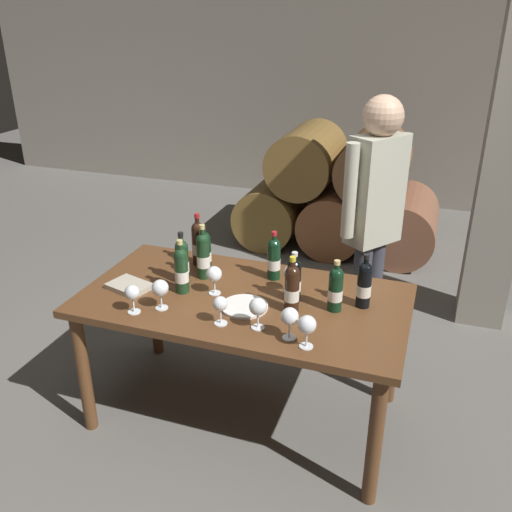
% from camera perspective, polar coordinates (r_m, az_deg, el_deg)
% --- Properties ---
extents(ground_plane, '(14.00, 14.00, 0.00)m').
position_cam_1_polar(ground_plane, '(3.30, -1.18, -15.94)').
color(ground_plane, '#66635E').
extents(cellar_back_wall, '(10.00, 0.24, 2.80)m').
position_cam_1_polar(cellar_back_wall, '(6.66, 11.88, 17.55)').
color(cellar_back_wall, gray).
rests_on(cellar_back_wall, ground_plane).
extents(barrel_stack, '(1.86, 0.90, 1.15)m').
position_cam_1_polar(barrel_stack, '(5.29, 8.58, 6.29)').
color(barrel_stack, brown).
rests_on(barrel_stack, ground_plane).
extents(stone_pillar, '(0.32, 0.32, 2.60)m').
position_cam_1_polar(stone_pillar, '(4.07, 24.93, 10.29)').
color(stone_pillar, gray).
rests_on(stone_pillar, ground_plane).
extents(dining_table, '(1.70, 0.90, 0.76)m').
position_cam_1_polar(dining_table, '(2.91, -1.29, -5.86)').
color(dining_table, brown).
rests_on(dining_table, ground_plane).
extents(wine_bottle_0, '(0.07, 0.07, 0.30)m').
position_cam_1_polar(wine_bottle_0, '(2.69, 3.77, -3.36)').
color(wine_bottle_0, black).
rests_on(wine_bottle_0, dining_table).
extents(wine_bottle_1, '(0.07, 0.07, 0.28)m').
position_cam_1_polar(wine_bottle_1, '(3.01, 1.88, -0.24)').
color(wine_bottle_1, black).
rests_on(wine_bottle_1, dining_table).
extents(wine_bottle_2, '(0.07, 0.07, 0.29)m').
position_cam_1_polar(wine_bottle_2, '(2.78, 11.21, -2.88)').
color(wine_bottle_2, black).
rests_on(wine_bottle_2, dining_table).
extents(wine_bottle_3, '(0.07, 0.07, 0.27)m').
position_cam_1_polar(wine_bottle_3, '(2.79, 3.98, -2.46)').
color(wine_bottle_3, black).
rests_on(wine_bottle_3, dining_table).
extents(wine_bottle_4, '(0.07, 0.07, 0.31)m').
position_cam_1_polar(wine_bottle_4, '(3.03, -5.52, 0.09)').
color(wine_bottle_4, '#19381E').
rests_on(wine_bottle_4, dining_table).
extents(wine_bottle_5, '(0.07, 0.07, 0.29)m').
position_cam_1_polar(wine_bottle_5, '(3.00, -7.71, -0.50)').
color(wine_bottle_5, '#19381E').
rests_on(wine_bottle_5, dining_table).
extents(wine_bottle_6, '(0.07, 0.07, 0.27)m').
position_cam_1_polar(wine_bottle_6, '(3.12, -5.35, 0.54)').
color(wine_bottle_6, black).
rests_on(wine_bottle_6, dining_table).
extents(wine_bottle_7, '(0.07, 0.07, 0.30)m').
position_cam_1_polar(wine_bottle_7, '(2.89, -7.78, -1.44)').
color(wine_bottle_7, '#19381E').
rests_on(wine_bottle_7, dining_table).
extents(wine_bottle_8, '(0.07, 0.07, 0.31)m').
position_cam_1_polar(wine_bottle_8, '(3.19, -6.05, 1.37)').
color(wine_bottle_8, black).
rests_on(wine_bottle_8, dining_table).
extents(wine_bottle_9, '(0.07, 0.07, 0.27)m').
position_cam_1_polar(wine_bottle_9, '(2.72, 8.29, -3.38)').
color(wine_bottle_9, black).
rests_on(wine_bottle_9, dining_table).
extents(wine_glass_0, '(0.08, 0.08, 0.16)m').
position_cam_1_polar(wine_glass_0, '(2.75, -9.95, -3.37)').
color(wine_glass_0, white).
rests_on(wine_glass_0, dining_table).
extents(wine_glass_1, '(0.07, 0.07, 0.15)m').
position_cam_1_polar(wine_glass_1, '(2.75, -12.77, -3.83)').
color(wine_glass_1, white).
rests_on(wine_glass_1, dining_table).
extents(wine_glass_2, '(0.08, 0.08, 0.15)m').
position_cam_1_polar(wine_glass_2, '(2.88, 3.62, -1.81)').
color(wine_glass_2, white).
rests_on(wine_glass_2, dining_table).
extents(wine_glass_3, '(0.08, 0.08, 0.16)m').
position_cam_1_polar(wine_glass_3, '(2.42, 5.33, -7.21)').
color(wine_glass_3, white).
rests_on(wine_glass_3, dining_table).
extents(wine_glass_4, '(0.08, 0.08, 0.16)m').
position_cam_1_polar(wine_glass_4, '(2.48, 3.53, -6.39)').
color(wine_glass_4, white).
rests_on(wine_glass_4, dining_table).
extents(wine_glass_5, '(0.08, 0.08, 0.16)m').
position_cam_1_polar(wine_glass_5, '(2.55, 0.19, -5.38)').
color(wine_glass_5, white).
rests_on(wine_glass_5, dining_table).
extents(wine_glass_6, '(0.08, 0.08, 0.16)m').
position_cam_1_polar(wine_glass_6, '(2.86, -4.39, -1.96)').
color(wine_glass_6, white).
rests_on(wine_glass_6, dining_table).
extents(wine_glass_7, '(0.07, 0.07, 0.15)m').
position_cam_1_polar(wine_glass_7, '(2.59, -3.75, -5.10)').
color(wine_glass_7, white).
rests_on(wine_glass_7, dining_table).
extents(tasting_notebook, '(0.26, 0.21, 0.03)m').
position_cam_1_polar(tasting_notebook, '(3.02, -13.06, -3.08)').
color(tasting_notebook, '#B2A893').
rests_on(tasting_notebook, dining_table).
extents(serving_plate, '(0.24, 0.24, 0.01)m').
position_cam_1_polar(serving_plate, '(2.77, -1.22, -5.28)').
color(serving_plate, white).
rests_on(serving_plate, dining_table).
extents(sommelier_presenting, '(0.33, 0.42, 1.72)m').
position_cam_1_polar(sommelier_presenting, '(3.31, 12.19, 4.55)').
color(sommelier_presenting, '#383842').
rests_on(sommelier_presenting, ground_plane).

